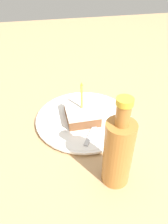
{
  "coord_description": "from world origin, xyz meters",
  "views": [
    {
      "loc": [
        0.09,
        0.51,
        0.42
      ],
      "look_at": [
        -0.02,
        0.01,
        0.03
      ],
      "focal_mm": 35.0,
      "sensor_mm": 36.0,
      "label": 1
    }
  ],
  "objects_px": {
    "plate": "(84,119)",
    "cake_slice": "(82,113)",
    "bottle": "(118,151)",
    "fork": "(98,120)"
  },
  "relations": [
    {
      "from": "plate",
      "to": "cake_slice",
      "type": "distance_m",
      "value": 0.03
    },
    {
      "from": "bottle",
      "to": "cake_slice",
      "type": "bearing_deg",
      "value": -81.62
    },
    {
      "from": "cake_slice",
      "to": "fork",
      "type": "height_order",
      "value": "cake_slice"
    },
    {
      "from": "fork",
      "to": "bottle",
      "type": "height_order",
      "value": "bottle"
    },
    {
      "from": "plate",
      "to": "cake_slice",
      "type": "height_order",
      "value": "cake_slice"
    },
    {
      "from": "bottle",
      "to": "plate",
      "type": "bearing_deg",
      "value": -83.61
    },
    {
      "from": "plate",
      "to": "cake_slice",
      "type": "bearing_deg",
      "value": 25.28
    },
    {
      "from": "cake_slice",
      "to": "bottle",
      "type": "distance_m",
      "value": 0.22
    },
    {
      "from": "plate",
      "to": "cake_slice",
      "type": "relative_size",
      "value": 2.36
    },
    {
      "from": "cake_slice",
      "to": "bottle",
      "type": "relative_size",
      "value": 0.56
    }
  ]
}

